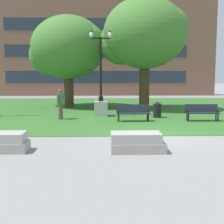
{
  "coord_description": "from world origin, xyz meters",
  "views": [
    {
      "loc": [
        -2.35,
        -12.68,
        2.59
      ],
      "look_at": [
        -1.98,
        -1.4,
        1.2
      ],
      "focal_mm": 50.0,
      "sensor_mm": 36.0,
      "label": 1
    }
  ],
  "objects_px": {
    "lamp_post_left": "(101,99)",
    "trash_bin": "(157,109)",
    "park_bench_near_right": "(202,111)",
    "person_bystander_near_lawn": "(60,102)",
    "concrete_block_center": "(0,142)",
    "park_bench_near_left": "(133,112)",
    "concrete_block_left": "(137,143)"
  },
  "relations": [
    {
      "from": "park_bench_near_left",
      "to": "person_bystander_near_lawn",
      "type": "bearing_deg",
      "value": 167.93
    },
    {
      "from": "park_bench_near_right",
      "to": "person_bystander_near_lawn",
      "type": "bearing_deg",
      "value": 173.57
    },
    {
      "from": "park_bench_near_left",
      "to": "trash_bin",
      "type": "bearing_deg",
      "value": 40.68
    },
    {
      "from": "lamp_post_left",
      "to": "person_bystander_near_lawn",
      "type": "relative_size",
      "value": 3.01
    },
    {
      "from": "lamp_post_left",
      "to": "person_bystander_near_lawn",
      "type": "distance_m",
      "value": 2.61
    },
    {
      "from": "park_bench_near_right",
      "to": "trash_bin",
      "type": "relative_size",
      "value": 1.89
    },
    {
      "from": "person_bystander_near_lawn",
      "to": "park_bench_near_right",
      "type": "bearing_deg",
      "value": -6.43
    },
    {
      "from": "concrete_block_center",
      "to": "lamp_post_left",
      "type": "xyz_separation_m",
      "value": [
        3.34,
        8.56,
        0.75
      ]
    },
    {
      "from": "lamp_post_left",
      "to": "trash_bin",
      "type": "relative_size",
      "value": 5.36
    },
    {
      "from": "park_bench_near_right",
      "to": "person_bystander_near_lawn",
      "type": "height_order",
      "value": "person_bystander_near_lawn"
    },
    {
      "from": "concrete_block_left",
      "to": "lamp_post_left",
      "type": "bearing_deg",
      "value": 97.99
    },
    {
      "from": "park_bench_near_left",
      "to": "trash_bin",
      "type": "height_order",
      "value": "trash_bin"
    },
    {
      "from": "concrete_block_center",
      "to": "trash_bin",
      "type": "bearing_deg",
      "value": 49.38
    },
    {
      "from": "lamp_post_left",
      "to": "trash_bin",
      "type": "xyz_separation_m",
      "value": [
        3.32,
        -0.79,
        -0.56
      ]
    },
    {
      "from": "park_bench_near_left",
      "to": "lamp_post_left",
      "type": "distance_m",
      "value": 2.81
    },
    {
      "from": "concrete_block_center",
      "to": "park_bench_near_left",
      "type": "bearing_deg",
      "value": 51.56
    },
    {
      "from": "park_bench_near_right",
      "to": "person_bystander_near_lawn",
      "type": "distance_m",
      "value": 7.88
    },
    {
      "from": "park_bench_near_left",
      "to": "lamp_post_left",
      "type": "xyz_separation_m",
      "value": [
        -1.75,
        2.13,
        0.52
      ]
    },
    {
      "from": "concrete_block_center",
      "to": "concrete_block_left",
      "type": "height_order",
      "value": "same"
    },
    {
      "from": "concrete_block_left",
      "to": "person_bystander_near_lawn",
      "type": "relative_size",
      "value": 1.05
    },
    {
      "from": "concrete_block_left",
      "to": "park_bench_near_right",
      "type": "xyz_separation_m",
      "value": [
        4.31,
        6.57,
        0.23
      ]
    },
    {
      "from": "concrete_block_left",
      "to": "lamp_post_left",
      "type": "xyz_separation_m",
      "value": [
        -1.22,
        8.72,
        0.75
      ]
    },
    {
      "from": "lamp_post_left",
      "to": "trash_bin",
      "type": "height_order",
      "value": "lamp_post_left"
    },
    {
      "from": "person_bystander_near_lawn",
      "to": "concrete_block_center",
      "type": "bearing_deg",
      "value": -98.31
    },
    {
      "from": "concrete_block_center",
      "to": "person_bystander_near_lawn",
      "type": "relative_size",
      "value": 1.05
    },
    {
      "from": "concrete_block_left",
      "to": "person_bystander_near_lawn",
      "type": "xyz_separation_m",
      "value": [
        -3.5,
        7.45,
        0.68
      ]
    },
    {
      "from": "person_bystander_near_lawn",
      "to": "trash_bin",
      "type": "bearing_deg",
      "value": 4.92
    },
    {
      "from": "concrete_block_center",
      "to": "trash_bin",
      "type": "distance_m",
      "value": 10.23
    },
    {
      "from": "trash_bin",
      "to": "park_bench_near_left",
      "type": "bearing_deg",
      "value": -139.32
    },
    {
      "from": "concrete_block_center",
      "to": "lamp_post_left",
      "type": "height_order",
      "value": "lamp_post_left"
    },
    {
      "from": "concrete_block_left",
      "to": "park_bench_near_left",
      "type": "bearing_deg",
      "value": 85.42
    },
    {
      "from": "park_bench_near_left",
      "to": "park_bench_near_right",
      "type": "xyz_separation_m",
      "value": [
        3.78,
        -0.02,
        0.0
      ]
    }
  ]
}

